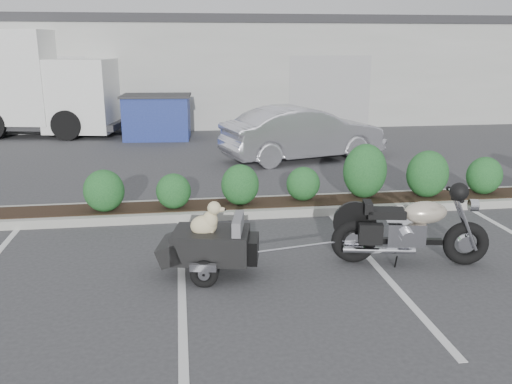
{
  "coord_description": "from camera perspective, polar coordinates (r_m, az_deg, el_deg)",
  "views": [
    {
      "loc": [
        -1.45,
        -7.31,
        3.0
      ],
      "look_at": [
        -0.3,
        0.81,
        0.75
      ],
      "focal_mm": 38.0,
      "sensor_mm": 36.0,
      "label": 1
    }
  ],
  "objects": [
    {
      "name": "ground",
      "position": [
        8.03,
        2.95,
        -6.61
      ],
      "size": [
        90.0,
        90.0,
        0.0
      ],
      "primitive_type": "plane",
      "color": "#38383A",
      "rests_on": "ground"
    },
    {
      "name": "planter_kerb",
      "position": [
        10.24,
        6.12,
        -1.34
      ],
      "size": [
        12.0,
        1.0,
        0.15
      ],
      "primitive_type": "cube",
      "color": "#9E9E93",
      "rests_on": "ground"
    },
    {
      "name": "building",
      "position": [
        24.37,
        -4.79,
        12.94
      ],
      "size": [
        26.0,
        10.0,
        4.0
      ],
      "primitive_type": "cube",
      "color": "#9EA099",
      "rests_on": "ground"
    },
    {
      "name": "motorcycle",
      "position": [
        7.84,
        15.93,
        -3.85
      ],
      "size": [
        2.17,
        0.92,
        1.26
      ],
      "rotation": [
        0.0,
        0.0,
        -0.2
      ],
      "color": "black",
      "rests_on": "ground"
    },
    {
      "name": "pet_trailer",
      "position": [
        7.24,
        -4.84,
        -5.42
      ],
      "size": [
        1.77,
        1.01,
        1.04
      ],
      "rotation": [
        0.0,
        0.0,
        -0.2
      ],
      "color": "black",
      "rests_on": "ground"
    },
    {
      "name": "sedan",
      "position": [
        14.48,
        5.01,
        6.19
      ],
      "size": [
        4.56,
        2.62,
        1.42
      ],
      "primitive_type": "imported",
      "rotation": [
        0.0,
        0.0,
        1.85
      ],
      "color": "silver",
      "rests_on": "ground"
    },
    {
      "name": "dumpster",
      "position": [
        17.96,
        -10.38,
        7.82
      ],
      "size": [
        2.28,
        1.65,
        1.43
      ],
      "rotation": [
        0.0,
        0.0,
        -0.08
      ],
      "color": "navy",
      "rests_on": "ground"
    },
    {
      "name": "delivery_truck",
      "position": [
        20.38,
        -24.36,
        10.21
      ],
      "size": [
        7.84,
        3.87,
        3.44
      ],
      "rotation": [
        0.0,
        0.0,
        -0.2
      ],
      "color": "silver",
      "rests_on": "ground"
    }
  ]
}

